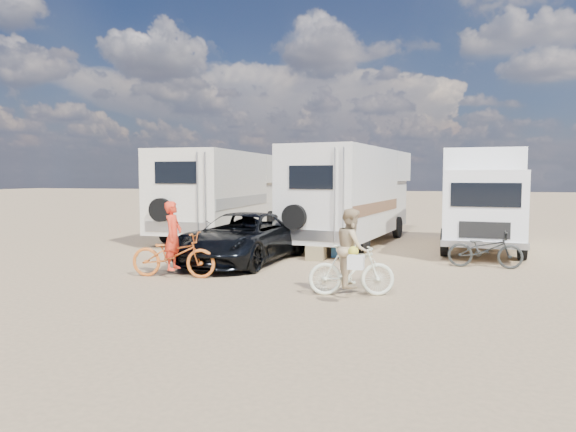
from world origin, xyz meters
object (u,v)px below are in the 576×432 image
(dark_suv, at_px, (242,238))
(rv_main, at_px, (353,197))
(rider_man, at_px, (173,243))
(rider_woman, at_px, (352,257))
(rv_left, at_px, (223,195))
(crate, at_px, (316,253))
(bike_man, at_px, (173,255))
(cooler, at_px, (341,250))
(bike_parked, at_px, (485,249))
(bike_woman, at_px, (351,270))
(box_truck, at_px, (482,200))

(dark_suv, bearing_deg, rv_main, 69.57)
(rider_man, height_order, rider_woman, rider_man)
(rv_left, xyz_separation_m, crate, (4.75, -4.53, -1.40))
(bike_man, xyz_separation_m, cooler, (3.17, 4.00, -0.32))
(rv_left, distance_m, cooler, 6.70)
(bike_man, distance_m, bike_parked, 7.72)
(rv_left, distance_m, bike_woman, 10.70)
(rider_man, xyz_separation_m, crate, (2.59, 3.30, -0.59))
(cooler, bearing_deg, rider_woman, -79.45)
(dark_suv, bearing_deg, bike_parked, 13.66)
(box_truck, bearing_deg, rv_main, 179.67)
(rv_main, xyz_separation_m, rv_left, (-5.15, 0.81, -0.02))
(dark_suv, height_order, cooler, dark_suv)
(bike_man, bearing_deg, rider_man, -0.00)
(rv_left, height_order, rider_man, rv_left)
(bike_parked, bearing_deg, bike_man, 115.55)
(rv_left, height_order, dark_suv, rv_left)
(rv_main, height_order, bike_woman, rv_main)
(rv_main, xyz_separation_m, crate, (-0.41, -3.73, -1.42))
(rider_woman, relative_size, cooler, 2.96)
(cooler, distance_m, crate, 0.91)
(bike_man, distance_m, rider_woman, 4.29)
(rv_main, relative_size, dark_suv, 1.61)
(rv_main, distance_m, box_truck, 4.16)
(bike_man, distance_m, cooler, 5.11)
(bike_woman, bearing_deg, rv_left, 22.45)
(rv_main, bearing_deg, rider_man, -105.12)
(bike_woman, relative_size, crate, 3.38)
(bike_man, height_order, bike_woman, bike_man)
(bike_man, height_order, bike_parked, bike_man)
(bike_parked, bearing_deg, rv_left, 63.88)
(rv_left, bearing_deg, rider_man, -76.42)
(bike_woman, height_order, bike_parked, bike_woman)
(dark_suv, distance_m, rider_man, 2.51)
(dark_suv, bearing_deg, rv_left, 123.56)
(rv_main, height_order, rider_woman, rv_main)
(rv_left, height_order, rider_woman, rv_left)
(rider_woman, bearing_deg, bike_man, 66.45)
(rv_left, distance_m, bike_parked, 10.26)
(rv_left, height_order, bike_woman, rv_left)
(bike_woman, height_order, rider_woman, rider_woman)
(cooler, height_order, crate, cooler)
(bike_man, bearing_deg, crate, -44.87)
(rider_woman, height_order, crate, rider_woman)
(box_truck, distance_m, rider_man, 9.89)
(rv_main, xyz_separation_m, cooler, (0.17, -3.02, -1.41))
(bike_woman, distance_m, cooler, 4.81)
(rider_man, bearing_deg, bike_woman, -105.84)
(bike_man, bearing_deg, dark_suv, -24.37)
(rider_man, distance_m, rider_woman, 4.28)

